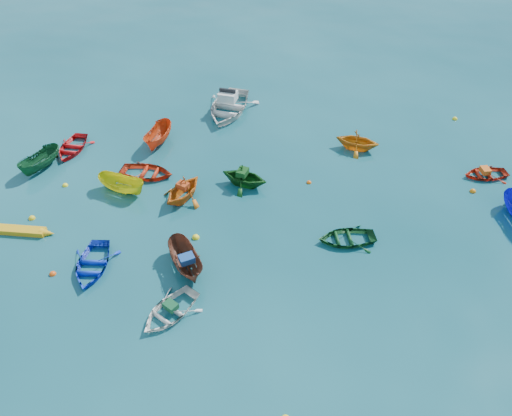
{
  "coord_description": "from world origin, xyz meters",
  "views": [
    {
      "loc": [
        0.71,
        -15.03,
        17.7
      ],
      "look_at": [
        0.0,
        5.0,
        0.4
      ],
      "focal_mm": 35.0,
      "sensor_mm": 36.0,
      "label": 1
    }
  ],
  "objects_px": {
    "kayak_yellow": "(17,232)",
    "motorboat_white": "(228,112)",
    "dinghy_white_near": "(170,314)",
    "dinghy_blue_sw": "(93,268)"
  },
  "relations": [
    {
      "from": "kayak_yellow",
      "to": "motorboat_white",
      "type": "height_order",
      "value": "motorboat_white"
    },
    {
      "from": "dinghy_white_near",
      "to": "motorboat_white",
      "type": "relative_size",
      "value": 0.58
    },
    {
      "from": "dinghy_white_near",
      "to": "motorboat_white",
      "type": "distance_m",
      "value": 17.48
    },
    {
      "from": "kayak_yellow",
      "to": "motorboat_white",
      "type": "xyz_separation_m",
      "value": [
        9.93,
        12.6,
        0.0
      ]
    },
    {
      "from": "dinghy_blue_sw",
      "to": "dinghy_white_near",
      "type": "relative_size",
      "value": 1.08
    },
    {
      "from": "motorboat_white",
      "to": "dinghy_white_near",
      "type": "bearing_deg",
      "value": -80.65
    },
    {
      "from": "kayak_yellow",
      "to": "motorboat_white",
      "type": "distance_m",
      "value": 16.04
    },
    {
      "from": "kayak_yellow",
      "to": "dinghy_white_near",
      "type": "bearing_deg",
      "value": -115.14
    },
    {
      "from": "dinghy_white_near",
      "to": "motorboat_white",
      "type": "height_order",
      "value": "motorboat_white"
    },
    {
      "from": "motorboat_white",
      "to": "dinghy_blue_sw",
      "type": "bearing_deg",
      "value": -96.42
    }
  ]
}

